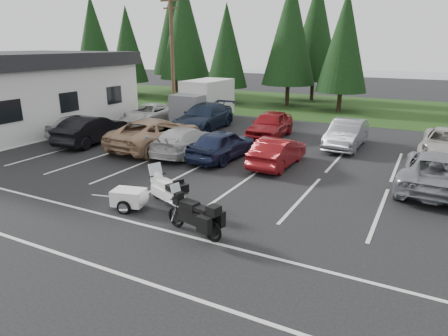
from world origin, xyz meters
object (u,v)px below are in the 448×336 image
at_px(car_near_3, 186,141).
at_px(car_far_2, 270,125).
at_px(building, 1,92).
at_px(car_near_2, 156,133).
at_px(utility_pole, 172,55).
at_px(car_far_3, 347,134).
at_px(car_near_4, 222,144).
at_px(car_far_0, 149,114).
at_px(cargo_trailer, 129,199).
at_px(adventure_motorcycle, 193,212).
at_px(car_near_5, 278,152).
at_px(car_near_6, 437,171).
at_px(touring_motorcycle, 167,187).
at_px(car_near_1, 92,130).
at_px(car_far_1, 204,117).
at_px(box_truck, 201,101).
at_px(car_far_4, 447,144).
at_px(car_near_0, 79,125).

relative_size(car_near_3, car_far_2, 1.03).
bearing_deg(building, car_near_2, 2.64).
distance_m(utility_pole, car_far_3, 13.85).
bearing_deg(car_near_4, car_near_2, 1.16).
bearing_deg(car_far_0, car_near_2, -52.71).
distance_m(utility_pole, cargo_trailer, 17.41).
relative_size(utility_pole, adventure_motorcycle, 3.76).
distance_m(car_near_3, car_far_2, 6.01).
bearing_deg(building, car_near_5, 1.53).
bearing_deg(adventure_motorcycle, car_near_6, 63.42).
xyz_separation_m(utility_pole, adventure_motorcycle, (11.19, -15.28, -3.97)).
bearing_deg(car_far_2, building, -164.04).
height_order(car_near_3, touring_motorcycle, car_near_3).
relative_size(car_near_1, cargo_trailer, 3.08).
xyz_separation_m(car_near_5, touring_motorcycle, (-1.72, -6.33, 0.02)).
distance_m(car_near_2, car_near_4, 4.18).
xyz_separation_m(building, car_far_2, (16.49, 5.78, -1.65)).
relative_size(car_far_2, adventure_motorcycle, 1.96).
xyz_separation_m(car_near_4, car_far_1, (-4.40, 5.70, 0.09)).
distance_m(car_far_2, touring_motorcycle, 11.63).
xyz_separation_m(building, touring_motorcycle, (17.22, -5.83, -1.76)).
xyz_separation_m(car_near_6, adventure_motorcycle, (-6.30, -7.68, -0.03)).
height_order(utility_pole, car_near_1, utility_pole).
bearing_deg(touring_motorcycle, box_truck, 139.75).
distance_m(car_near_5, adventure_motorcycle, 7.79).
height_order(car_far_4, adventure_motorcycle, adventure_motorcycle).
distance_m(car_near_4, car_near_5, 2.82).
distance_m(car_near_3, cargo_trailer, 7.38).
bearing_deg(car_near_2, car_near_3, 175.08).
bearing_deg(box_truck, car_far_3, -15.16).
relative_size(car_near_1, car_far_4, 0.95).
relative_size(car_near_1, adventure_motorcycle, 2.00).
bearing_deg(car_near_5, car_far_2, -63.97).
relative_size(car_near_0, car_far_1, 0.74).
xyz_separation_m(car_near_2, car_far_2, (4.53, 5.23, -0.03)).
distance_m(car_near_0, car_far_3, 15.70).
height_order(utility_pole, cargo_trailer, utility_pole).
bearing_deg(car_near_1, car_near_2, -174.45).
bearing_deg(cargo_trailer, building, 143.68).
xyz_separation_m(building, car_far_3, (21.04, 5.51, -1.70)).
bearing_deg(car_near_6, car_far_4, -91.40).
distance_m(car_near_5, touring_motorcycle, 6.56).
distance_m(car_near_5, car_far_4, 8.67).
xyz_separation_m(box_truck, car_near_6, (15.49, -8.10, -0.70)).
distance_m(car_near_0, car_near_6, 19.36).
bearing_deg(car_far_3, adventure_motorcycle, -97.19).
bearing_deg(car_near_6, car_far_1, -19.57).
bearing_deg(cargo_trailer, car_near_2, 106.65).
xyz_separation_m(car_near_3, car_near_5, (4.94, 0.19, -0.02)).
bearing_deg(car_far_4, car_far_2, -177.76).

